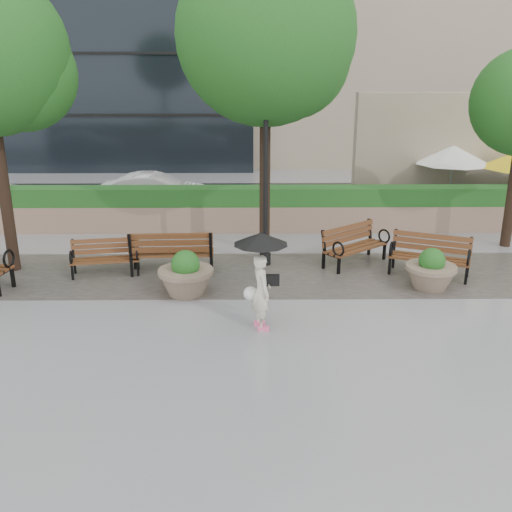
{
  "coord_description": "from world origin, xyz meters",
  "views": [
    {
      "loc": [
        0.85,
        -10.07,
        4.82
      ],
      "look_at": [
        0.96,
        1.11,
        1.1
      ],
      "focal_mm": 40.0,
      "sensor_mm": 36.0,
      "label": 1
    }
  ],
  "objects_px": {
    "bench_4": "(429,264)",
    "planter_left": "(186,278)",
    "bench_3": "(355,253)",
    "lamppost": "(266,198)",
    "car_right": "(156,192)",
    "bench_2": "(172,260)",
    "bench_1": "(106,265)",
    "planter_right": "(431,273)",
    "pedestrian": "(261,271)"
  },
  "relations": [
    {
      "from": "bench_4",
      "to": "planter_left",
      "type": "xyz_separation_m",
      "value": [
        -5.72,
        -1.12,
        0.1
      ]
    },
    {
      "from": "bench_3",
      "to": "planter_left",
      "type": "xyz_separation_m",
      "value": [
        -4.09,
        -2.01,
        0.11
      ]
    },
    {
      "from": "lamppost",
      "to": "car_right",
      "type": "bearing_deg",
      "value": 121.84
    },
    {
      "from": "bench_2",
      "to": "bench_3",
      "type": "xyz_separation_m",
      "value": [
        4.58,
        0.58,
        -0.03
      ]
    },
    {
      "from": "bench_1",
      "to": "car_right",
      "type": "xyz_separation_m",
      "value": [
        0.18,
        6.7,
        0.38
      ]
    },
    {
      "from": "planter_left",
      "to": "planter_right",
      "type": "height_order",
      "value": "planter_left"
    },
    {
      "from": "bench_3",
      "to": "pedestrian",
      "type": "distance_m",
      "value": 4.54
    },
    {
      "from": "car_right",
      "to": "bench_1",
      "type": "bearing_deg",
      "value": 179.81
    },
    {
      "from": "bench_4",
      "to": "lamppost",
      "type": "relative_size",
      "value": 0.5
    },
    {
      "from": "bench_3",
      "to": "lamppost",
      "type": "distance_m",
      "value": 2.7
    },
    {
      "from": "bench_1",
      "to": "car_right",
      "type": "distance_m",
      "value": 6.71
    },
    {
      "from": "planter_right",
      "to": "car_right",
      "type": "height_order",
      "value": "car_right"
    },
    {
      "from": "planter_left",
      "to": "bench_4",
      "type": "bearing_deg",
      "value": 11.08
    },
    {
      "from": "car_right",
      "to": "bench_2",
      "type": "bearing_deg",
      "value": -166.47
    },
    {
      "from": "bench_1",
      "to": "bench_4",
      "type": "relative_size",
      "value": 0.85
    },
    {
      "from": "lamppost",
      "to": "car_right",
      "type": "distance_m",
      "value": 7.12
    },
    {
      "from": "planter_left",
      "to": "pedestrian",
      "type": "height_order",
      "value": "pedestrian"
    },
    {
      "from": "planter_right",
      "to": "lamppost",
      "type": "height_order",
      "value": "lamppost"
    },
    {
      "from": "bench_4",
      "to": "pedestrian",
      "type": "distance_m",
      "value": 5.05
    },
    {
      "from": "planter_left",
      "to": "bench_2",
      "type": "bearing_deg",
      "value": 108.82
    },
    {
      "from": "planter_right",
      "to": "bench_3",
      "type": "bearing_deg",
      "value": 130.17
    },
    {
      "from": "car_right",
      "to": "planter_right",
      "type": "bearing_deg",
      "value": -134.58
    },
    {
      "from": "bench_2",
      "to": "car_right",
      "type": "bearing_deg",
      "value": -80.55
    },
    {
      "from": "bench_4",
      "to": "planter_right",
      "type": "height_order",
      "value": "bench_4"
    },
    {
      "from": "bench_2",
      "to": "planter_left",
      "type": "bearing_deg",
      "value": 106.05
    },
    {
      "from": "lamppost",
      "to": "planter_right",
      "type": "bearing_deg",
      "value": -24.46
    },
    {
      "from": "planter_right",
      "to": "pedestrian",
      "type": "height_order",
      "value": "pedestrian"
    },
    {
      "from": "bench_1",
      "to": "bench_2",
      "type": "xyz_separation_m",
      "value": [
        1.59,
        0.16,
        0.06
      ]
    },
    {
      "from": "bench_2",
      "to": "planter_left",
      "type": "distance_m",
      "value": 1.52
    },
    {
      "from": "pedestrian",
      "to": "car_right",
      "type": "bearing_deg",
      "value": 3.58
    },
    {
      "from": "car_right",
      "to": "pedestrian",
      "type": "height_order",
      "value": "pedestrian"
    },
    {
      "from": "car_right",
      "to": "planter_left",
      "type": "bearing_deg",
      "value": -165.25
    },
    {
      "from": "bench_3",
      "to": "planter_left",
      "type": "bearing_deg",
      "value": 167.31
    },
    {
      "from": "bench_2",
      "to": "bench_4",
      "type": "height_order",
      "value": "bench_2"
    },
    {
      "from": "bench_4",
      "to": "car_right",
      "type": "bearing_deg",
      "value": 161.52
    },
    {
      "from": "bench_2",
      "to": "bench_3",
      "type": "distance_m",
      "value": 4.61
    },
    {
      "from": "bench_2",
      "to": "planter_right",
      "type": "xyz_separation_m",
      "value": [
        6.01,
        -1.12,
        0.05
      ]
    },
    {
      "from": "planter_left",
      "to": "planter_right",
      "type": "relative_size",
      "value": 1.07
    },
    {
      "from": "planter_left",
      "to": "lamppost",
      "type": "distance_m",
      "value": 3.01
    },
    {
      "from": "bench_2",
      "to": "bench_4",
      "type": "distance_m",
      "value": 6.22
    },
    {
      "from": "bench_1",
      "to": "lamppost",
      "type": "xyz_separation_m",
      "value": [
        3.89,
        0.73,
        1.47
      ]
    },
    {
      "from": "bench_1",
      "to": "planter_right",
      "type": "bearing_deg",
      "value": -16.48
    },
    {
      "from": "bench_2",
      "to": "planter_right",
      "type": "relative_size",
      "value": 1.8
    },
    {
      "from": "bench_3",
      "to": "pedestrian",
      "type": "height_order",
      "value": "pedestrian"
    },
    {
      "from": "planter_left",
      "to": "car_right",
      "type": "height_order",
      "value": "car_right"
    },
    {
      "from": "planter_right",
      "to": "planter_left",
      "type": "bearing_deg",
      "value": -176.75
    },
    {
      "from": "bench_3",
      "to": "pedestrian",
      "type": "relative_size",
      "value": 0.99
    },
    {
      "from": "bench_3",
      "to": "bench_1",
      "type": "bearing_deg",
      "value": 147.89
    },
    {
      "from": "planter_left",
      "to": "lamppost",
      "type": "height_order",
      "value": "lamppost"
    },
    {
      "from": "bench_2",
      "to": "bench_4",
      "type": "bearing_deg",
      "value": 174.33
    }
  ]
}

